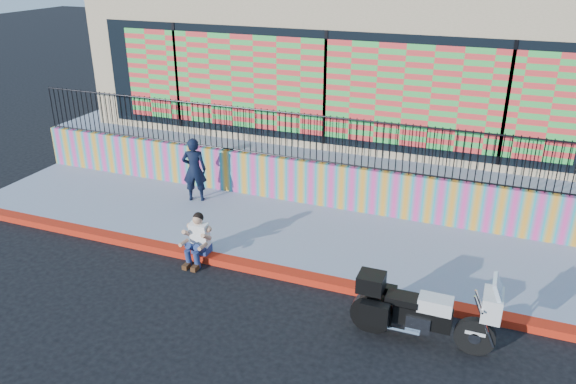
% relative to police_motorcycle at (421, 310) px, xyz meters
% --- Properties ---
extents(ground, '(90.00, 90.00, 0.00)m').
position_rel_police_motorcycle_xyz_m(ground, '(-3.36, 1.02, -0.61)').
color(ground, black).
rests_on(ground, ground).
extents(red_curb, '(16.00, 0.30, 0.15)m').
position_rel_police_motorcycle_xyz_m(red_curb, '(-3.36, 1.02, -0.53)').
color(red_curb, red).
rests_on(red_curb, ground).
extents(sidewalk, '(16.00, 3.00, 0.15)m').
position_rel_police_motorcycle_xyz_m(sidewalk, '(-3.36, 2.67, -0.53)').
color(sidewalk, gray).
rests_on(sidewalk, ground).
extents(mural_wall, '(16.00, 0.20, 1.10)m').
position_rel_police_motorcycle_xyz_m(mural_wall, '(-3.36, 4.27, 0.09)').
color(mural_wall, '#D6388B').
rests_on(mural_wall, sidewalk).
extents(metal_fence, '(15.80, 0.04, 1.20)m').
position_rel_police_motorcycle_xyz_m(metal_fence, '(-3.36, 4.27, 1.24)').
color(metal_fence, black).
rests_on(metal_fence, mural_wall).
extents(elevated_platform, '(16.00, 10.00, 1.25)m').
position_rel_police_motorcycle_xyz_m(elevated_platform, '(-3.36, 9.37, 0.02)').
color(elevated_platform, gray).
rests_on(elevated_platform, ground).
extents(storefront_building, '(14.00, 8.06, 4.00)m').
position_rel_police_motorcycle_xyz_m(storefront_building, '(-3.36, 9.16, 2.64)').
color(storefront_building, tan).
rests_on(storefront_building, elevated_platform).
extents(police_motorcycle, '(2.32, 0.77, 1.45)m').
position_rel_police_motorcycle_xyz_m(police_motorcycle, '(0.00, 0.00, 0.00)').
color(police_motorcycle, black).
rests_on(police_motorcycle, ground).
extents(police_officer, '(0.69, 0.57, 1.64)m').
position_rel_police_motorcycle_xyz_m(police_officer, '(-6.15, 3.39, 0.36)').
color(police_officer, black).
rests_on(police_officer, sidewalk).
extents(seated_man, '(0.54, 0.71, 1.06)m').
position_rel_police_motorcycle_xyz_m(seated_man, '(-4.69, 0.88, -0.16)').
color(seated_man, navy).
rests_on(seated_man, ground).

